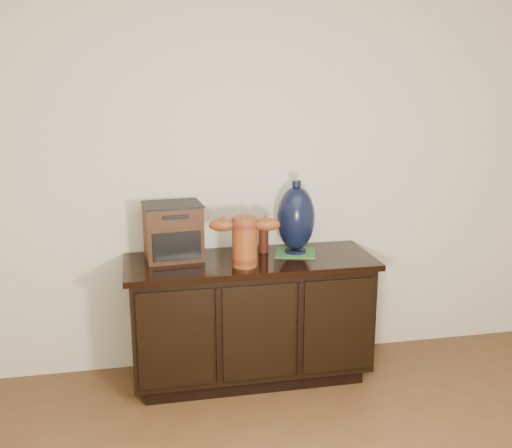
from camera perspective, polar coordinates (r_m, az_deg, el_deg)
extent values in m
plane|color=beige|center=(3.66, -1.39, 6.09)|extent=(4.50, 0.00, 4.50)
cube|color=black|center=(3.79, -0.53, -13.71)|extent=(1.29, 0.45, 0.08)
cube|color=black|center=(3.64, -0.55, -8.68)|extent=(1.40, 0.50, 0.64)
cube|color=black|center=(3.52, -0.56, -3.60)|extent=(1.46, 0.56, 0.03)
cube|color=black|center=(3.35, -7.69, -10.86)|extent=(0.41, 0.01, 0.56)
cube|color=black|center=(3.41, 0.29, -10.30)|extent=(0.41, 0.01, 0.56)
cube|color=black|center=(3.53, 7.84, -9.58)|extent=(0.41, 0.01, 0.56)
cylinder|color=brown|center=(3.35, -1.09, -1.71)|extent=(0.16, 0.16, 0.28)
cylinder|color=#3B110B|center=(3.38, -1.08, -3.40)|extent=(0.17, 0.17, 0.03)
cylinder|color=#3B110B|center=(3.32, -1.09, -0.14)|extent=(0.17, 0.17, 0.03)
ellipsoid|color=brown|center=(3.32, -3.21, -0.09)|extent=(0.16, 0.09, 0.08)
ellipsoid|color=brown|center=(3.33, 1.02, -0.04)|extent=(0.16, 0.09, 0.08)
cube|color=#371C0D|center=(3.52, -7.90, -0.77)|extent=(0.34, 0.28, 0.32)
cube|color=black|center=(3.40, -7.53, -2.13)|extent=(0.27, 0.03, 0.16)
cube|color=black|center=(3.48, -7.99, 1.87)|extent=(0.35, 0.29, 0.01)
cube|color=#357132|center=(3.63, 3.77, -2.74)|extent=(0.29, 0.29, 0.01)
cylinder|color=black|center=(3.63, 3.77, -2.55)|extent=(0.13, 0.13, 0.02)
ellipsoid|color=black|center=(3.58, 3.83, 0.54)|extent=(0.28, 0.28, 0.38)
cylinder|color=black|center=(3.53, 3.88, 3.86)|extent=(0.05, 0.05, 0.04)
cylinder|color=#5A1C0F|center=(3.63, 0.72, -1.50)|extent=(0.06, 0.06, 0.15)
cylinder|color=silver|center=(3.61, 0.72, -0.13)|extent=(0.06, 0.06, 0.03)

